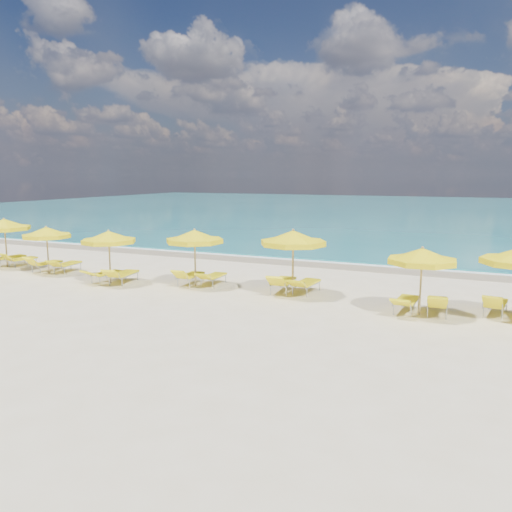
% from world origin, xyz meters
% --- Properties ---
extents(ground_plane, '(120.00, 120.00, 0.00)m').
position_xyz_m(ground_plane, '(0.00, 0.00, 0.00)').
color(ground_plane, beige).
extents(ocean, '(120.00, 80.00, 0.30)m').
position_xyz_m(ocean, '(0.00, 48.00, 0.00)').
color(ocean, '#157279').
rests_on(ocean, ground).
extents(wet_sand_band, '(120.00, 2.60, 0.01)m').
position_xyz_m(wet_sand_band, '(0.00, 7.40, 0.00)').
color(wet_sand_band, tan).
rests_on(wet_sand_band, ground).
extents(foam_line, '(120.00, 1.20, 0.03)m').
position_xyz_m(foam_line, '(0.00, 8.20, 0.00)').
color(foam_line, white).
rests_on(foam_line, ground).
extents(whitecap_near, '(14.00, 0.36, 0.05)m').
position_xyz_m(whitecap_near, '(-6.00, 17.00, 0.00)').
color(whitecap_near, white).
rests_on(whitecap_near, ground).
extents(whitecap_far, '(18.00, 0.30, 0.05)m').
position_xyz_m(whitecap_far, '(8.00, 24.00, 0.00)').
color(whitecap_far, white).
rests_on(whitecap_far, ground).
extents(umbrella_0, '(2.91, 2.91, 2.40)m').
position_xyz_m(umbrella_0, '(-12.70, 0.34, 2.05)').
color(umbrella_0, tan).
rests_on(umbrella_0, ground).
extents(umbrella_1, '(2.66, 2.66, 2.17)m').
position_xyz_m(umbrella_1, '(-9.61, -0.04, 1.85)').
color(umbrella_1, tan).
rests_on(umbrella_1, ground).
extents(umbrella_2, '(2.51, 2.51, 2.23)m').
position_xyz_m(umbrella_2, '(-5.64, -0.60, 1.90)').
color(umbrella_2, tan).
rests_on(umbrella_2, ground).
extents(umbrella_3, '(2.87, 2.87, 2.34)m').
position_xyz_m(umbrella_3, '(-2.16, 0.37, 1.99)').
color(umbrella_3, tan).
rests_on(umbrella_3, ground).
extents(umbrella_4, '(2.73, 2.73, 2.48)m').
position_xyz_m(umbrella_4, '(1.90, 0.56, 2.11)').
color(umbrella_4, tan).
rests_on(umbrella_4, ground).
extents(umbrella_5, '(2.79, 2.79, 2.22)m').
position_xyz_m(umbrella_5, '(6.53, -0.38, 1.89)').
color(umbrella_5, tan).
rests_on(umbrella_5, ground).
extents(lounger_0_left, '(0.97, 2.01, 0.73)m').
position_xyz_m(lounger_0_left, '(-13.08, 0.75, 0.23)').
color(lounger_0_left, '#A5A8AD').
rests_on(lounger_0_left, ground).
extents(lounger_0_right, '(0.82, 1.75, 0.76)m').
position_xyz_m(lounger_0_right, '(-12.24, 0.79, 0.21)').
color(lounger_0_right, '#A5A8AD').
rests_on(lounger_0_right, ground).
extents(lounger_1_left, '(0.72, 1.82, 0.82)m').
position_xyz_m(lounger_1_left, '(-10.15, 0.32, 0.22)').
color(lounger_1_left, '#A5A8AD').
rests_on(lounger_1_left, ground).
extents(lounger_1_right, '(0.83, 1.92, 0.73)m').
position_xyz_m(lounger_1_right, '(-9.07, 0.51, 0.22)').
color(lounger_1_right, '#A5A8AD').
rests_on(lounger_1_right, ground).
extents(lounger_2_left, '(0.93, 1.89, 0.65)m').
position_xyz_m(lounger_2_left, '(-6.00, -0.43, 0.21)').
color(lounger_2_left, '#A5A8AD').
rests_on(lounger_2_left, ground).
extents(lounger_2_right, '(0.89, 2.02, 0.80)m').
position_xyz_m(lounger_2_right, '(-5.16, -0.39, 0.23)').
color(lounger_2_right, '#A5A8AD').
rests_on(lounger_2_right, ground).
extents(lounger_3_left, '(0.67, 1.83, 0.79)m').
position_xyz_m(lounger_3_left, '(-2.53, 0.57, 0.22)').
color(lounger_3_left, '#A5A8AD').
rests_on(lounger_3_left, ground).
extents(lounger_3_right, '(0.62, 1.81, 0.68)m').
position_xyz_m(lounger_3_right, '(-1.62, 0.85, 0.21)').
color(lounger_3_right, '#A5A8AD').
rests_on(lounger_3_right, ground).
extents(lounger_4_left, '(0.84, 2.08, 0.87)m').
position_xyz_m(lounger_4_left, '(1.42, 0.80, 0.25)').
color(lounger_4_left, '#A5A8AD').
rests_on(lounger_4_left, ground).
extents(lounger_4_right, '(0.79, 2.01, 0.74)m').
position_xyz_m(lounger_4_right, '(2.29, 0.97, 0.23)').
color(lounger_4_right, '#A5A8AD').
rests_on(lounger_4_right, ground).
extents(lounger_5_left, '(0.75, 1.93, 0.70)m').
position_xyz_m(lounger_5_left, '(6.09, -0.18, 0.22)').
color(lounger_5_left, '#A5A8AD').
rests_on(lounger_5_left, ground).
extents(lounger_5_right, '(0.72, 1.87, 0.83)m').
position_xyz_m(lounger_5_right, '(7.04, -0.05, 0.23)').
color(lounger_5_right, '#A5A8AD').
rests_on(lounger_5_right, ground).
extents(lounger_6_left, '(0.84, 1.81, 0.84)m').
position_xyz_m(lounger_6_left, '(8.75, 0.61, 0.22)').
color(lounger_6_left, '#A5A8AD').
rests_on(lounger_6_left, ground).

